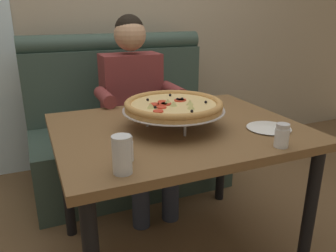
# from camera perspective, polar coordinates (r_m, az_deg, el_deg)

# --- Properties ---
(ground_plane) EXTENTS (16.00, 16.00, 0.00)m
(ground_plane) POSITION_cam_1_polar(r_m,az_deg,el_deg) (2.03, 1.46, -20.59)
(ground_plane) COLOR brown
(booth_bench) EXTENTS (1.41, 0.78, 1.13)m
(booth_bench) POSITION_cam_1_polar(r_m,az_deg,el_deg) (2.61, -7.02, -1.18)
(booth_bench) COLOR #384C42
(booth_bench) RESTS_ON ground_plane
(dining_table) EXTENTS (1.19, 0.95, 0.75)m
(dining_table) POSITION_cam_1_polar(r_m,az_deg,el_deg) (1.68, 1.65, -2.93)
(dining_table) COLOR brown
(dining_table) RESTS_ON ground_plane
(diner_main) EXTENTS (0.54, 0.64, 1.27)m
(diner_main) POSITION_cam_1_polar(r_m,az_deg,el_deg) (2.27, -5.54, 4.06)
(diner_main) COLOR #2D3342
(diner_main) RESTS_ON ground_plane
(pizza) EXTENTS (0.49, 0.49, 0.14)m
(pizza) POSITION_cam_1_polar(r_m,az_deg,el_deg) (1.60, 0.95, 3.50)
(pizza) COLOR silver
(pizza) RESTS_ON dining_table
(shaker_oregano) EXTENTS (0.06, 0.06, 0.10)m
(shaker_oregano) POSITION_cam_1_polar(r_m,az_deg,el_deg) (1.47, 18.80, -1.81)
(shaker_oregano) COLOR white
(shaker_oregano) RESTS_ON dining_table
(shaker_pepper_flakes) EXTENTS (0.05, 0.05, 0.10)m
(shaker_pepper_flakes) POSITION_cam_1_polar(r_m,az_deg,el_deg) (1.28, -7.13, -4.17)
(shaker_pepper_flakes) COLOR white
(shaker_pepper_flakes) RESTS_ON dining_table
(plate_near_left) EXTENTS (0.21, 0.21, 0.02)m
(plate_near_left) POSITION_cam_1_polar(r_m,az_deg,el_deg) (1.68, 16.79, -0.13)
(plate_near_left) COLOR white
(plate_near_left) RESTS_ON dining_table
(drinking_glass) EXTENTS (0.07, 0.07, 0.14)m
(drinking_glass) POSITION_cam_1_polar(r_m,az_deg,el_deg) (1.17, -7.81, -5.22)
(drinking_glass) COLOR silver
(drinking_glass) RESTS_ON dining_table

